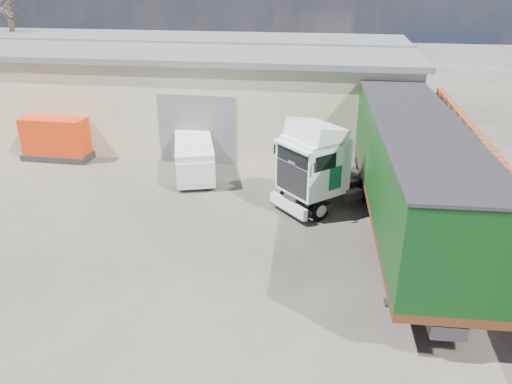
# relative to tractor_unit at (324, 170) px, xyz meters

# --- Properties ---
(ground) EXTENTS (120.00, 120.00, 0.00)m
(ground) POSITION_rel_tractor_unit_xyz_m (-4.62, -5.70, -1.64)
(ground) COLOR black
(ground) RESTS_ON ground
(warehouse) EXTENTS (30.60, 12.60, 5.42)m
(warehouse) POSITION_rel_tractor_unit_xyz_m (-10.62, 10.30, 1.02)
(warehouse) COLOR beige
(warehouse) RESTS_ON ground
(brick_boundary_wall) EXTENTS (0.35, 26.00, 2.50)m
(brick_boundary_wall) POSITION_rel_tractor_unit_xyz_m (6.88, 0.30, -0.39)
(brick_boundary_wall) COLOR brown
(brick_boundary_wall) RESTS_ON ground
(tractor_unit) EXTENTS (5.67, 5.49, 3.90)m
(tractor_unit) POSITION_rel_tractor_unit_xyz_m (0.00, 0.00, 0.00)
(tractor_unit) COLOR black
(tractor_unit) RESTS_ON ground
(box_trailer) EXTENTS (3.47, 13.93, 4.60)m
(box_trailer) POSITION_rel_tractor_unit_xyz_m (3.10, -2.19, 1.16)
(box_trailer) COLOR #2D2D30
(box_trailer) RESTS_ON ground
(panel_van) EXTENTS (2.94, 4.65, 1.77)m
(panel_van) POSITION_rel_tractor_unit_xyz_m (-6.29, 2.33, -0.73)
(panel_van) COLOR black
(panel_van) RESTS_ON ground
(orange_skip) EXTENTS (3.65, 2.32, 2.26)m
(orange_skip) POSITION_rel_tractor_unit_xyz_m (-14.22, 4.10, -0.66)
(orange_skip) COLOR #2D2D30
(orange_skip) RESTS_ON ground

